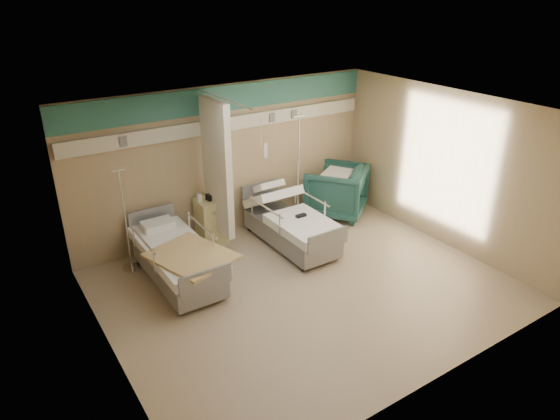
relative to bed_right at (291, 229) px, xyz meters
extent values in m
cube|color=tan|center=(-0.60, -1.30, -0.32)|extent=(6.00, 5.00, 0.00)
cube|color=tan|center=(-0.60, 1.20, 1.08)|extent=(6.00, 0.04, 2.80)
cube|color=tan|center=(-0.60, -3.80, 1.08)|extent=(6.00, 0.04, 2.80)
cube|color=tan|center=(-3.60, -1.30, 1.08)|extent=(0.04, 5.00, 2.80)
cube|color=tan|center=(2.40, -1.30, 1.08)|extent=(0.04, 5.00, 2.80)
cube|color=silver|center=(-0.60, -1.30, 2.48)|extent=(6.00, 5.00, 0.04)
cube|color=#317269|center=(-0.60, 1.18, 2.23)|extent=(6.00, 0.04, 0.45)
cube|color=beige|center=(-0.60, 1.15, 1.79)|extent=(5.88, 0.08, 0.25)
cylinder|color=silver|center=(-1.10, 0.30, 2.44)|extent=(0.03, 1.80, 0.03)
cube|color=silver|center=(-1.10, 0.65, 1.19)|extent=(0.12, 0.90, 2.35)
cube|color=#CFC981|center=(-1.15, 0.90, 0.11)|extent=(0.50, 0.48, 0.85)
imported|color=#1F4E48|center=(1.53, 0.60, 0.20)|extent=(1.57, 1.58, 1.04)
cube|color=white|center=(1.54, 0.58, 0.76)|extent=(0.83, 0.81, 0.07)
cylinder|color=silver|center=(0.66, 0.73, -0.30)|extent=(0.39, 0.39, 0.03)
cylinder|color=silver|center=(0.66, 0.73, 0.76)|extent=(0.03, 0.03, 2.16)
cylinder|color=silver|center=(0.66, 0.73, 1.84)|extent=(0.26, 0.03, 0.03)
cylinder|color=silver|center=(-2.73, 0.76, -0.30)|extent=(0.32, 0.32, 0.03)
cylinder|color=silver|center=(-2.73, 0.76, 0.57)|extent=(0.03, 0.03, 1.77)
cylinder|color=silver|center=(-2.73, 0.76, 1.45)|extent=(0.21, 0.03, 0.03)
cube|color=black|center=(0.07, -0.21, 0.34)|extent=(0.19, 0.09, 0.04)
cube|color=tan|center=(-2.14, -0.46, 0.34)|extent=(1.29, 1.45, 0.04)
cube|color=black|center=(-1.12, 0.88, 0.59)|extent=(0.22, 0.15, 0.11)
cylinder|color=white|center=(-1.35, 0.92, 0.60)|extent=(0.11, 0.11, 0.13)
camera|label=1|loc=(-4.61, -6.67, 4.09)|focal=32.00mm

